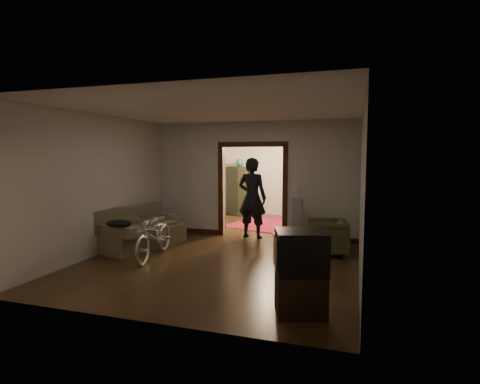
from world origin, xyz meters
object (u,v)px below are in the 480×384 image
at_px(armchair, 327,237).
at_px(desk, 313,207).
at_px(locker, 240,191).
at_px(bicycle, 155,235).
at_px(sofa, 143,227).
at_px(person, 252,198).

distance_m(armchair, desk, 4.20).
bearing_deg(locker, bicycle, -73.11).
xyz_separation_m(sofa, bicycle, (0.69, -0.68, -0.01)).
height_order(sofa, desk, sofa).
relative_size(person, locker, 1.19).
xyz_separation_m(sofa, person, (2.03, 1.60, 0.53)).
bearing_deg(person, bicycle, 67.14).
relative_size(armchair, locker, 0.48).
distance_m(sofa, bicycle, 0.97).
xyz_separation_m(sofa, armchair, (3.89, 0.56, -0.09)).
bearing_deg(armchair, locker, -152.50).
distance_m(sofa, armchair, 3.93).
height_order(sofa, bicycle, sofa).
bearing_deg(desk, armchair, -69.41).
relative_size(sofa, armchair, 2.47).
xyz_separation_m(person, desk, (1.12, 3.10, -0.59)).
xyz_separation_m(bicycle, person, (1.34, 2.28, 0.54)).
bearing_deg(bicycle, sofa, 126.82).
relative_size(locker, desk, 1.57).
bearing_deg(armchair, sofa, -91.22).
bearing_deg(locker, person, -50.45).
bearing_deg(person, sofa, 45.77).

